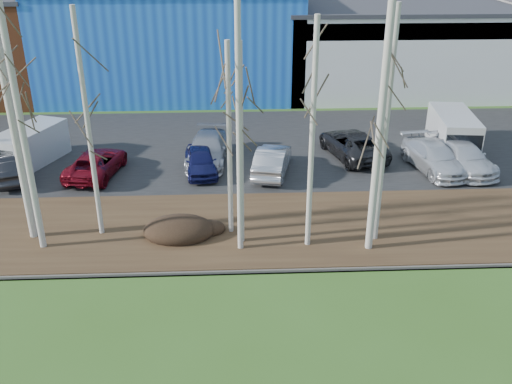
{
  "coord_description": "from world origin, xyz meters",
  "views": [
    {
      "loc": [
        -1.51,
        -8.2,
        12.59
      ],
      "look_at": [
        -0.54,
        13.18,
        2.5
      ],
      "focal_mm": 40.0,
      "sensor_mm": 36.0,
      "label": 1
    }
  ],
  "objects_px": {
    "car_5": "(272,160)",
    "van_grey": "(27,147)",
    "car_7": "(463,157)",
    "van_white": "(454,133)",
    "car_4": "(201,161)",
    "car_1": "(10,166)",
    "car_6": "(353,144)",
    "car_8": "(434,157)",
    "car_3": "(208,149)",
    "car_2": "(96,163)"
  },
  "relations": [
    {
      "from": "car_5",
      "to": "van_grey",
      "type": "xyz_separation_m",
      "value": [
        -13.72,
        1.92,
        0.27
      ]
    },
    {
      "from": "car_5",
      "to": "car_7",
      "type": "relative_size",
      "value": 0.89
    },
    {
      "from": "car_5",
      "to": "van_white",
      "type": "distance_m",
      "value": 11.51
    },
    {
      "from": "car_4",
      "to": "car_5",
      "type": "bearing_deg",
      "value": -11.45
    },
    {
      "from": "car_1",
      "to": "car_5",
      "type": "bearing_deg",
      "value": 160.44
    },
    {
      "from": "car_5",
      "to": "car_6",
      "type": "relative_size",
      "value": 0.84
    },
    {
      "from": "van_grey",
      "to": "car_7",
      "type": "bearing_deg",
      "value": 17.07
    },
    {
      "from": "car_4",
      "to": "car_1",
      "type": "bearing_deg",
      "value": 175.14
    },
    {
      "from": "car_8",
      "to": "van_white",
      "type": "distance_m",
      "value": 3.58
    },
    {
      "from": "car_3",
      "to": "car_4",
      "type": "height_order",
      "value": "car_3"
    },
    {
      "from": "car_3",
      "to": "car_7",
      "type": "relative_size",
      "value": 1.03
    },
    {
      "from": "car_6",
      "to": "van_white",
      "type": "height_order",
      "value": "van_white"
    },
    {
      "from": "car_2",
      "to": "car_7",
      "type": "bearing_deg",
      "value": -170.5
    },
    {
      "from": "car_7",
      "to": "car_8",
      "type": "distance_m",
      "value": 1.61
    },
    {
      "from": "car_6",
      "to": "car_5",
      "type": "bearing_deg",
      "value": 11.24
    },
    {
      "from": "car_4",
      "to": "car_6",
      "type": "distance_m",
      "value": 9.03
    },
    {
      "from": "car_2",
      "to": "car_6",
      "type": "relative_size",
      "value": 0.89
    },
    {
      "from": "car_5",
      "to": "car_6",
      "type": "height_order",
      "value": "car_6"
    },
    {
      "from": "car_3",
      "to": "car_8",
      "type": "relative_size",
      "value": 1.03
    },
    {
      "from": "car_7",
      "to": "van_white",
      "type": "bearing_deg",
      "value": 70.07
    },
    {
      "from": "van_grey",
      "to": "van_white",
      "type": "bearing_deg",
      "value": 23.76
    },
    {
      "from": "car_4",
      "to": "car_8",
      "type": "xyz_separation_m",
      "value": [
        12.91,
        -0.19,
        0.06
      ]
    },
    {
      "from": "car_4",
      "to": "van_grey",
      "type": "distance_m",
      "value": 9.95
    },
    {
      "from": "car_6",
      "to": "van_white",
      "type": "bearing_deg",
      "value": 171.85
    },
    {
      "from": "car_1",
      "to": "van_grey",
      "type": "xyz_separation_m",
      "value": [
        0.33,
        1.99,
        0.31
      ]
    },
    {
      "from": "car_3",
      "to": "van_white",
      "type": "height_order",
      "value": "van_white"
    },
    {
      "from": "car_1",
      "to": "car_7",
      "type": "bearing_deg",
      "value": 160.56
    },
    {
      "from": "car_3",
      "to": "car_4",
      "type": "xyz_separation_m",
      "value": [
        -0.34,
        -1.53,
        -0.08
      ]
    },
    {
      "from": "car_2",
      "to": "car_3",
      "type": "xyz_separation_m",
      "value": [
        6.0,
        1.6,
        0.1
      ]
    },
    {
      "from": "car_2",
      "to": "van_grey",
      "type": "xyz_separation_m",
      "value": [
        -4.15,
        1.68,
        0.35
      ]
    },
    {
      "from": "car_1",
      "to": "car_3",
      "type": "xyz_separation_m",
      "value": [
        10.49,
        1.91,
        0.06
      ]
    },
    {
      "from": "car_8",
      "to": "van_white",
      "type": "bearing_deg",
      "value": 43.54
    },
    {
      "from": "car_2",
      "to": "car_3",
      "type": "relative_size",
      "value": 0.91
    },
    {
      "from": "car_1",
      "to": "van_grey",
      "type": "bearing_deg",
      "value": -119.41
    },
    {
      "from": "car_6",
      "to": "car_4",
      "type": "bearing_deg",
      "value": -1.23
    },
    {
      "from": "car_8",
      "to": "car_3",
      "type": "bearing_deg",
      "value": 161.98
    },
    {
      "from": "car_1",
      "to": "car_5",
      "type": "xyz_separation_m",
      "value": [
        14.05,
        0.08,
        0.04
      ]
    },
    {
      "from": "car_1",
      "to": "van_grey",
      "type": "distance_m",
      "value": 2.04
    },
    {
      "from": "car_2",
      "to": "van_white",
      "type": "xyz_separation_m",
      "value": [
        20.68,
        2.75,
        0.44
      ]
    },
    {
      "from": "car_2",
      "to": "car_4",
      "type": "height_order",
      "value": "car_4"
    },
    {
      "from": "car_2",
      "to": "car_1",
      "type": "bearing_deg",
      "value": 13.8
    },
    {
      "from": "car_1",
      "to": "car_7",
      "type": "xyz_separation_m",
      "value": [
        24.67,
        0.19,
        0.03
      ]
    },
    {
      "from": "car_7",
      "to": "car_1",
      "type": "bearing_deg",
      "value": 170.23
    },
    {
      "from": "car_1",
      "to": "car_4",
      "type": "relative_size",
      "value": 1.07
    },
    {
      "from": "car_2",
      "to": "car_5",
      "type": "distance_m",
      "value": 9.57
    },
    {
      "from": "car_5",
      "to": "car_6",
      "type": "bearing_deg",
      "value": -141.94
    },
    {
      "from": "car_2",
      "to": "car_5",
      "type": "height_order",
      "value": "car_5"
    },
    {
      "from": "car_1",
      "to": "car_6",
      "type": "relative_size",
      "value": 0.79
    },
    {
      "from": "van_white",
      "to": "car_5",
      "type": "bearing_deg",
      "value": -158.05
    },
    {
      "from": "car_3",
      "to": "car_8",
      "type": "xyz_separation_m",
      "value": [
        12.57,
        -1.73,
        -0.03
      ]
    }
  ]
}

